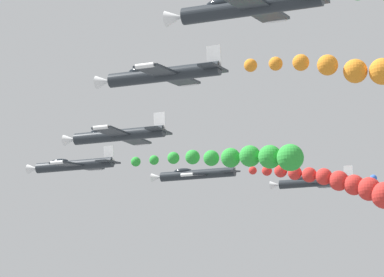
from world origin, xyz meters
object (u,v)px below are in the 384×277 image
airplane_left_outer (162,75)px  airplane_right_outer (314,182)px  airplane_trailing (248,7)px  airplane_right_inner (196,174)px  airplane_lead (73,165)px  airplane_left_inner (117,135)px

airplane_left_outer → airplane_right_outer: (45.89, -1.30, 0.07)m
airplane_right_outer → airplane_trailing: airplane_right_outer is taller
airplane_right_inner → airplane_right_outer: bearing=-45.1°
airplane_lead → airplane_left_inner: size_ratio=1.00×
airplane_left_outer → airplane_left_inner: bearing=37.2°
airplane_left_inner → airplane_right_inner: bearing=0.6°
airplane_lead → airplane_trailing: (-33.77, -29.98, 0.85)m
airplane_lead → airplane_right_outer: airplane_right_outer is taller
airplane_left_outer → airplane_trailing: (-10.36, -10.08, 0.07)m
airplane_right_inner → airplane_trailing: (-45.04, -20.04, 0.37)m
airplane_left_inner → airplane_right_outer: size_ratio=1.00×
airplane_right_outer → airplane_trailing: 56.93m
airplane_left_inner → airplane_right_outer: 34.89m
airplane_right_inner → airplane_right_outer: size_ratio=1.00×
airplane_lead → airplane_left_inner: 14.71m
airplane_trailing → airplane_right_outer: bearing=8.9°
airplane_left_outer → airplane_right_outer: bearing=-1.6°
airplane_lead → airplane_right_outer: 30.92m
airplane_right_outer → airplane_left_outer: bearing=178.4°
airplane_trailing → airplane_left_inner: bearing=40.5°
airplane_right_inner → airplane_trailing: size_ratio=1.00×
airplane_left_outer → airplane_trailing: airplane_trailing is taller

